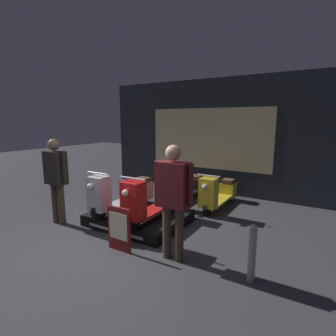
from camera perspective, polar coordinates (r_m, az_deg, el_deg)
ground_plane at (r=4.55m, az=-13.67°, el=-17.06°), size 30.00×30.00×0.00m
shop_wall_back at (r=7.60m, az=8.81°, el=6.71°), size 6.50×0.09×3.20m
display_platform at (r=5.47m, az=-6.30°, el=-10.72°), size 1.82×1.46×0.22m
scooter_display_left at (r=5.54m, az=-10.09°, el=-5.53°), size 0.51×1.79×0.91m
scooter_display_right at (r=5.05m, az=-3.05°, el=-6.94°), size 0.51×1.79×0.91m
scooter_backrow_0 at (r=6.76m, az=3.50°, el=-4.36°), size 0.51×1.79×0.91m
scooter_backrow_1 at (r=6.40m, az=10.88°, el=-5.40°), size 0.51×1.79×0.91m
person_left_browsing at (r=5.62m, az=-23.21°, el=-1.24°), size 0.60×0.25×1.72m
person_right_browsing at (r=3.81m, az=1.12°, el=-5.31°), size 0.64×0.27×1.73m
price_sign_board at (r=4.34m, az=-10.60°, el=-12.91°), size 0.44×0.04×0.73m
street_bollard at (r=3.69m, az=17.85°, el=-17.25°), size 0.10×0.10×0.79m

